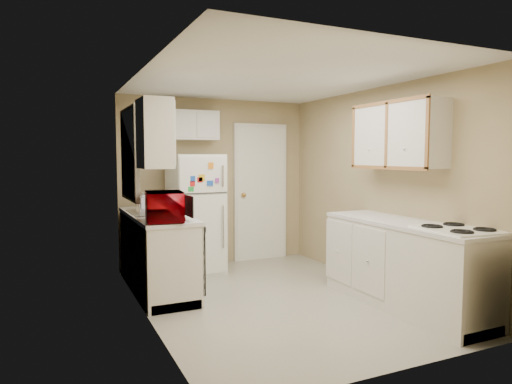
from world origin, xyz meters
name	(u,v)px	position (x,y,z in m)	size (l,w,h in m)	color
floor	(275,299)	(0.00, 0.00, 0.00)	(3.80, 3.80, 0.00)	#B7B2A1
ceiling	(276,79)	(0.00, 0.00, 2.40)	(3.80, 3.80, 0.00)	white
wall_left	(145,195)	(-1.40, 0.00, 1.20)	(3.80, 3.80, 0.00)	tan
wall_right	(378,187)	(1.40, 0.00, 1.20)	(3.80, 3.80, 0.00)	tan
wall_back	(216,182)	(0.00, 1.90, 1.20)	(2.80, 2.80, 0.00)	tan
wall_front	(397,209)	(0.00, -1.90, 1.20)	(2.80, 2.80, 0.00)	tan
left_counter	(157,252)	(-1.10, 0.90, 0.45)	(0.60, 1.80, 0.90)	silver
dishwasher	(196,256)	(-0.81, 0.30, 0.49)	(0.03, 0.58, 0.72)	black
sink	(154,216)	(-1.10, 1.05, 0.86)	(0.54, 0.74, 0.16)	gray
microwave	(165,207)	(-1.15, 0.27, 1.05)	(0.31, 0.55, 0.37)	#8A0007
soap_bottle	(143,202)	(-1.15, 1.43, 1.00)	(0.10, 0.10, 0.22)	silver
window_blinds	(130,154)	(-1.36, 1.05, 1.60)	(0.10, 0.98, 1.08)	silver
upper_cabinet_left	(155,134)	(-1.25, 0.22, 1.80)	(0.30, 0.45, 0.70)	silver
refrigerator	(196,214)	(-0.44, 1.49, 0.80)	(0.66, 0.64, 1.60)	white
cabinet_over_fridge	(192,125)	(-0.40, 1.75, 2.00)	(0.70, 0.30, 0.40)	silver
interior_door	(261,193)	(0.70, 1.86, 1.02)	(0.86, 0.06, 2.08)	white
right_counter	(404,264)	(1.10, -0.80, 0.45)	(0.60, 2.00, 0.90)	silver
stove	(456,282)	(1.15, -1.42, 0.42)	(0.56, 0.69, 0.84)	white
upper_cabinet_right	(398,135)	(1.25, -0.50, 1.80)	(0.30, 1.20, 0.70)	silver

